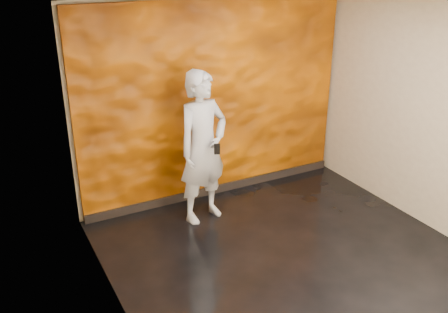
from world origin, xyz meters
TOP-DOWN VIEW (x-y plane):
  - room at (0.00, 0.00)m, footprint 4.02×4.02m
  - feature_wall at (0.00, 1.96)m, footprint 3.90×0.06m
  - baseboard at (0.00, 1.92)m, footprint 3.90×0.04m
  - man at (-0.48, 1.37)m, footprint 0.82×0.64m
  - phone at (-0.43, 1.07)m, footprint 0.07×0.04m

SIDE VIEW (x-z plane):
  - baseboard at x=0.00m, z-range 0.00..0.12m
  - man at x=-0.48m, z-range 0.00..1.99m
  - phone at x=-0.43m, z-range 1.01..1.15m
  - feature_wall at x=0.00m, z-range 0.00..2.75m
  - room at x=0.00m, z-range -0.01..2.81m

